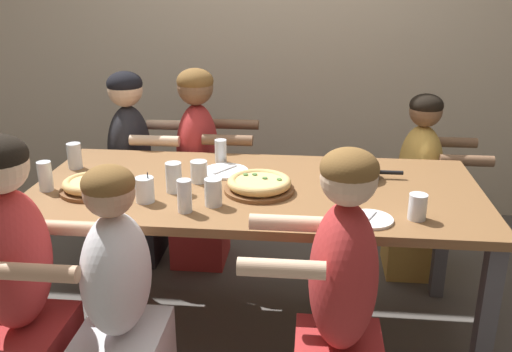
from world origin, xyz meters
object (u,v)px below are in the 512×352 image
(drinking_glass_b, at_px, (221,152))
(drinking_glass_c, at_px, (417,208))
(pizza_board_second, at_px, (91,185))
(drinking_glass_g, at_px, (45,176))
(drinking_glass_a, at_px, (185,198))
(diner_far_left, at_px, (132,175))
(pizza_board_main, at_px, (259,185))
(drinking_glass_e, at_px, (174,179))
(empty_plate_a, at_px, (370,219))
(diner_near_midright, at_px, (339,320))
(drinking_glass_d, at_px, (199,173))
(diner_near_left, at_px, (20,299))
(drinking_glass_h, at_px, (213,193))
(diner_far_right, at_px, (418,194))
(diner_near_midleft, at_px, (120,318))
(skillet_bowl, at_px, (354,167))
(diner_far_midleft, at_px, (199,175))
(cocktail_glass_blue, at_px, (145,191))
(drinking_glass_f, at_px, (75,156))
(empty_plate_b, at_px, (225,171))

(drinking_glass_b, distance_m, drinking_glass_c, 1.10)
(pizza_board_second, xyz_separation_m, drinking_glass_g, (-0.21, -0.00, 0.04))
(drinking_glass_a, height_order, diner_far_left, diner_far_left)
(pizza_board_main, height_order, drinking_glass_e, drinking_glass_e)
(pizza_board_main, distance_m, drinking_glass_g, 0.97)
(empty_plate_a, xyz_separation_m, diner_near_midright, (-0.12, -0.36, -0.24))
(drinking_glass_d, xyz_separation_m, diner_near_left, (-0.55, -0.73, -0.27))
(drinking_glass_d, distance_m, drinking_glass_h, 0.30)
(drinking_glass_e, height_order, diner_far_right, diner_far_right)
(pizza_board_second, distance_m, diner_near_midleft, 0.70)
(diner_near_midleft, bearing_deg, diner_near_left, 90.00)
(skillet_bowl, bearing_deg, drinking_glass_a, -145.74)
(diner_near_left, bearing_deg, pizza_board_second, -9.31)
(empty_plate_a, bearing_deg, pizza_board_main, 149.95)
(diner_near_midleft, bearing_deg, diner_far_midleft, -1.00)
(drinking_glass_d, relative_size, diner_near_left, 0.09)
(drinking_glass_h, bearing_deg, cocktail_glass_blue, 178.19)
(empty_plate_a, bearing_deg, drinking_glass_b, 136.76)
(drinking_glass_a, distance_m, diner_far_left, 1.21)
(drinking_glass_a, height_order, diner_far_midleft, diner_far_midleft)
(drinking_glass_d, distance_m, diner_far_midleft, 0.74)
(pizza_board_main, xyz_separation_m, diner_near_midright, (0.35, -0.64, -0.26))
(drinking_glass_d, xyz_separation_m, diner_far_right, (1.15, 0.67, -0.33))
(cocktail_glass_blue, xyz_separation_m, diner_far_left, (-0.37, 0.94, -0.28))
(empty_plate_a, distance_m, drinking_glass_a, 0.76)
(pizza_board_second, distance_m, drinking_glass_e, 0.38)
(cocktail_glass_blue, height_order, diner_far_midleft, diner_far_midleft)
(drinking_glass_e, relative_size, drinking_glass_f, 1.05)
(empty_plate_b, relative_size, diner_near_left, 0.19)
(drinking_glass_f, bearing_deg, empty_plate_b, 0.99)
(drinking_glass_h, bearing_deg, diner_near_midright, -40.87)
(drinking_glass_a, relative_size, drinking_glass_g, 1.03)
(pizza_board_main, bearing_deg, cocktail_glass_blue, -160.62)
(empty_plate_b, bearing_deg, skillet_bowl, -0.54)
(drinking_glass_g, xyz_separation_m, diner_far_left, (0.12, 0.85, -0.30))
(drinking_glass_e, bearing_deg, drinking_glass_h, -33.91)
(drinking_glass_b, xyz_separation_m, drinking_glass_d, (-0.06, -0.30, -0.01))
(drinking_glass_g, relative_size, diner_near_left, 0.11)
(cocktail_glass_blue, xyz_separation_m, diner_near_midright, (0.83, -0.47, -0.28))
(pizza_board_second, bearing_deg, diner_near_midright, -26.59)
(drinking_glass_h, bearing_deg, drinking_glass_b, 96.11)
(drinking_glass_h, bearing_deg, diner_far_left, 125.41)
(diner_far_left, bearing_deg, diner_far_right, 90.00)
(empty_plate_a, distance_m, empty_plate_b, 0.84)
(empty_plate_a, bearing_deg, drinking_glass_c, 11.34)
(pizza_board_main, height_order, drinking_glass_g, drinking_glass_g)
(drinking_glass_c, bearing_deg, diner_far_midleft, 137.65)
(drinking_glass_a, height_order, diner_far_right, diner_far_right)
(pizza_board_second, bearing_deg, diner_far_right, 27.85)
(empty_plate_a, relative_size, cocktail_glass_blue, 1.37)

